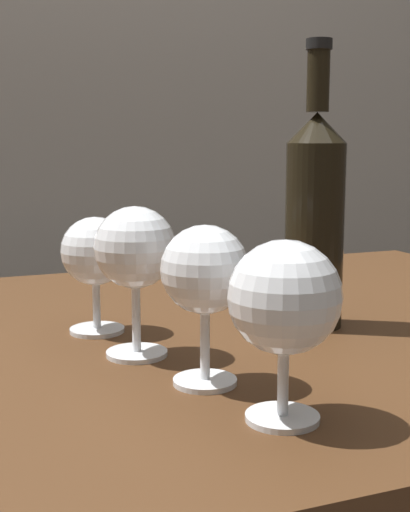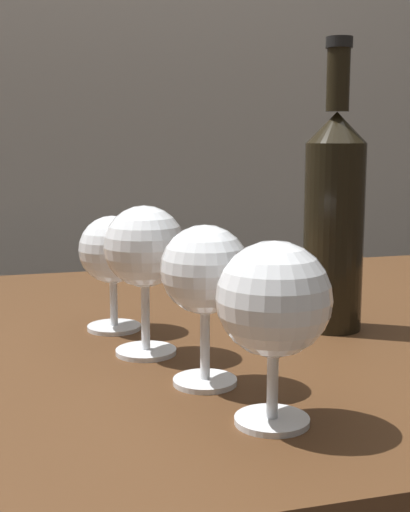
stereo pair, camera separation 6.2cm
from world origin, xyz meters
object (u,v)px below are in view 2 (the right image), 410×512
object	(u,v)px
wine_glass_port	(145,250)
wine_bottle	(334,216)
wine_glass_rose	(274,303)
wine_glass_cabernet	(205,273)
wine_glass_chardonnay	(116,253)

from	to	relation	value
wine_glass_port	wine_bottle	bearing A→B (deg)	9.56
wine_glass_port	wine_glass_rose	bearing A→B (deg)	-73.61
wine_glass_rose	wine_glass_port	xyz separation A→B (m)	(-0.06, 0.21, 0.01)
wine_glass_cabernet	wine_glass_chardonnay	xyz separation A→B (m)	(-0.05, 0.21, -0.01)
wine_glass_cabernet	wine_glass_port	bearing A→B (deg)	108.15
wine_glass_rose	wine_glass_chardonnay	xyz separation A→B (m)	(-0.07, 0.31, -0.01)
wine_glass_chardonnay	wine_bottle	distance (m)	0.25
wine_glass_port	wine_bottle	xyz separation A→B (m)	(0.23, 0.04, 0.02)
wine_glass_rose	wine_bottle	world-z (taller)	wine_bottle
wine_glass_port	wine_bottle	distance (m)	0.23
wine_glass_rose	wine_glass_chardonnay	distance (m)	0.32
wine_bottle	wine_glass_cabernet	bearing A→B (deg)	-143.64
wine_glass_cabernet	wine_glass_port	size ratio (longest dim) A/B	0.95
wine_glass_port	wine_bottle	size ratio (longest dim) A/B	0.47
wine_glass_cabernet	wine_bottle	xyz separation A→B (m)	(0.19, 0.14, 0.03)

